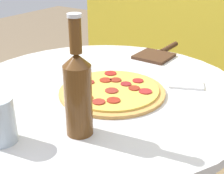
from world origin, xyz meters
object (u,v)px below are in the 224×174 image
Objects in this scene: beer_bottle at (78,91)px; drinking_glass at (0,121)px; pizza_paddle at (158,54)px; pizza at (112,91)px.

beer_bottle reaches higher than drinking_glass.
beer_bottle reaches higher than pizza_paddle.
beer_bottle is (0.06, -0.23, 0.10)m from pizza.
drinking_glass reaches higher than pizza.
pizza reaches higher than pizza_paddle.
pizza_paddle is (-0.10, 0.63, -0.11)m from beer_bottle.
drinking_glass is at bearing -100.41° from pizza.
drinking_glass is (-0.13, -0.13, -0.06)m from beer_bottle.
pizza is at bearing -172.77° from pizza_paddle.
pizza is 0.36m from drinking_glass.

